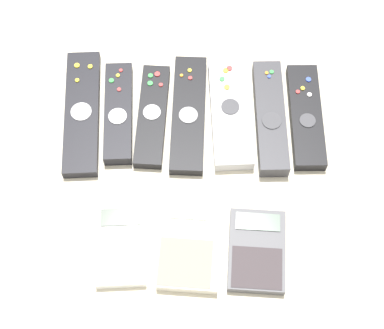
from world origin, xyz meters
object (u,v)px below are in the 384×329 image
Objects in this scene: remote_6 at (306,116)px; calculator_2 at (257,251)px; remote_2 at (152,116)px; calculator_1 at (187,243)px; remote_1 at (119,113)px; calculator_0 at (121,245)px; remote_4 at (230,113)px; remote_3 at (189,114)px; remote_0 at (82,112)px; remote_5 at (270,117)px.

remote_6 is 0.23m from calculator_2.
remote_2 is 0.21m from calculator_1.
remote_1 is 0.05m from remote_2.
calculator_0 is at bearing -96.86° from remote_2.
remote_2 is 0.94× the size of remote_4.
calculator_0 is 0.09m from calculator_1.
remote_4 is (0.17, 0.00, -0.00)m from remote_1.
remote_4 is 1.56× the size of calculator_2.
remote_0 is at bearing -178.82° from remote_3.
remote_6 is at bearing -4.81° from remote_4.
remote_5 reaches higher than remote_0.
remote_0 is 0.27m from calculator_1.
remote_2 is 0.92× the size of remote_5.
remote_3 is 0.21m from calculator_1.
remote_4 reaches higher than remote_6.
remote_4 is at bearing 4.54° from remote_2.
remote_5 is at bearing -4.39° from remote_1.
remote_1 is at bearing 179.41° from remote_2.
remote_3 is (0.16, 0.00, 0.00)m from remote_0.
calculator_0 is (0.02, -0.21, -0.00)m from remote_1.
remote_0 is 0.29m from remote_5.
remote_1 is 0.23m from calculator_1.
remote_5 reaches higher than remote_3.
calculator_0 is (-0.15, -0.21, -0.00)m from remote_4.
remote_5 is at bearing -10.44° from remote_4.
remote_4 is (0.12, 0.00, 0.00)m from remote_2.
remote_1 reaches higher than calculator_0.
remote_3 is at bearing 5.96° from remote_2.
remote_5 is 0.06m from remote_6.
remote_1 is 0.29m from remote_6.
remote_2 is at bearing 177.19° from remote_5.
remote_0 is at bearing -179.43° from remote_2.
remote_0 is at bearing 176.22° from remote_1.
remote_0 is 0.23m from calculator_0.
calculator_2 is at bearing -111.85° from remote_6.
remote_2 is at bearing -175.27° from remote_3.
remote_2 is at bearing 128.62° from calculator_2.
remote_5 is (0.29, -0.01, 0.00)m from remote_0.
remote_1 is at bearing 177.08° from remote_4.
remote_6 reaches higher than remote_0.
remote_3 is 1.06× the size of remote_5.
remote_1 is at bearing -4.30° from remote_0.
remote_5 is 0.30m from calculator_0.
remote_4 reaches higher than remote_0.
calculator_1 is (0.17, -0.21, 0.00)m from remote_0.
remote_5 reaches higher than calculator_1.
remote_5 reaches higher than remote_6.
remote_6 is at bearing 34.52° from calculator_0.
remote_6 is at bearing -3.80° from remote_0.
calculator_2 is (0.15, -0.21, -0.00)m from remote_2.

